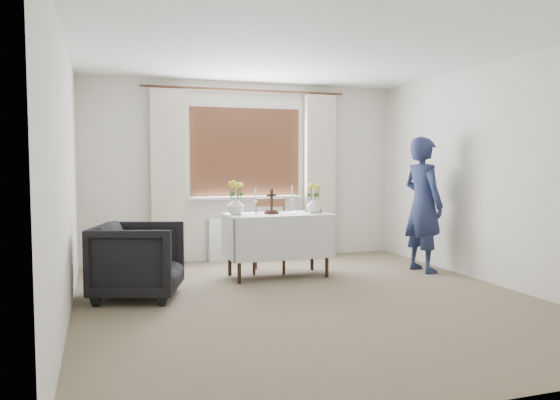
# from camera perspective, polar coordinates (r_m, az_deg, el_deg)

# --- Properties ---
(ground) EXTENTS (5.00, 5.00, 0.00)m
(ground) POSITION_cam_1_polar(r_m,az_deg,el_deg) (5.56, 3.09, -10.41)
(ground) COLOR gray
(ground) RESTS_ON ground
(altar_table) EXTENTS (1.24, 0.64, 0.76)m
(altar_table) POSITION_cam_1_polar(r_m,az_deg,el_deg) (6.60, -0.23, -4.74)
(altar_table) COLOR white
(altar_table) RESTS_ON ground
(wooden_chair) EXTENTS (0.54, 0.54, 0.92)m
(wooden_chair) POSITION_cam_1_polar(r_m,az_deg,el_deg) (6.85, -1.12, -3.73)
(wooden_chair) COLOR brown
(wooden_chair) RESTS_ON ground
(armchair) EXTENTS (1.05, 1.04, 0.77)m
(armchair) POSITION_cam_1_polar(r_m,az_deg,el_deg) (5.75, -14.59, -6.13)
(armchair) COLOR black
(armchair) RESTS_ON ground
(person) EXTENTS (0.49, 0.67, 1.70)m
(person) POSITION_cam_1_polar(r_m,az_deg,el_deg) (7.09, 14.72, -0.46)
(person) COLOR navy
(person) RESTS_ON ground
(radiator) EXTENTS (1.10, 0.10, 0.60)m
(radiator) POSITION_cam_1_polar(r_m,az_deg,el_deg) (7.77, -3.45, -4.03)
(radiator) COLOR silver
(radiator) RESTS_ON ground
(wooden_cross) EXTENTS (0.17, 0.15, 0.30)m
(wooden_cross) POSITION_cam_1_polar(r_m,az_deg,el_deg) (6.52, -0.89, -0.14)
(wooden_cross) COLOR black
(wooden_cross) RESTS_ON altar_table
(candlestick_left) EXTENTS (0.12, 0.12, 0.32)m
(candlestick_left) POSITION_cam_1_polar(r_m,az_deg,el_deg) (6.50, -2.56, -0.07)
(candlestick_left) COLOR white
(candlestick_left) RESTS_ON altar_table
(candlestick_right) EXTENTS (0.10, 0.10, 0.34)m
(candlestick_right) POSITION_cam_1_polar(r_m,az_deg,el_deg) (6.59, 1.25, 0.07)
(candlestick_right) COLOR white
(candlestick_right) RESTS_ON altar_table
(flower_vase_left) EXTENTS (0.26, 0.26, 0.21)m
(flower_vase_left) POSITION_cam_1_polar(r_m,az_deg,el_deg) (6.45, -4.65, -0.60)
(flower_vase_left) COLOR silver
(flower_vase_left) RESTS_ON altar_table
(flower_vase_right) EXTENTS (0.24, 0.24, 0.19)m
(flower_vase_right) POSITION_cam_1_polar(r_m,az_deg,el_deg) (6.65, 3.54, -0.54)
(flower_vase_right) COLOR silver
(flower_vase_right) RESTS_ON altar_table
(wicker_basket) EXTENTS (0.25, 0.25, 0.08)m
(wicker_basket) POSITION_cam_1_polar(r_m,az_deg,el_deg) (6.84, 3.48, -0.89)
(wicker_basket) COLOR brown
(wicker_basket) RESTS_ON altar_table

